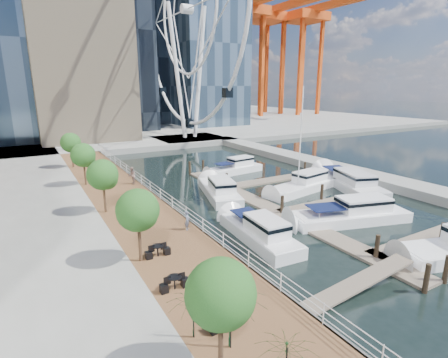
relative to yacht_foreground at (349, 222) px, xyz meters
name	(u,v)px	position (x,y,z in m)	size (l,w,h in m)	color
ground	(322,258)	(-6.97, -3.65, 0.00)	(520.00, 520.00, 0.00)	black
boardwalk	(131,209)	(-15.97, 11.35, 0.50)	(6.00, 60.00, 1.00)	brown
seawall	(162,204)	(-12.97, 11.35, 0.50)	(0.25, 60.00, 1.00)	#595954
land_far	(82,123)	(-6.97, 98.35, 0.50)	(200.00, 114.00, 1.00)	gray
breakwater	(321,165)	(13.03, 16.35, 0.50)	(4.00, 60.00, 1.00)	gray
pier	(190,140)	(7.03, 48.35, 0.50)	(14.00, 12.00, 1.00)	gray
railing	(160,194)	(-13.07, 11.35, 1.52)	(0.10, 60.00, 1.05)	white
floating_docks	(307,196)	(0.99, 6.33, 0.49)	(16.00, 34.00, 2.60)	#6D6051
ferris_wheel	(187,9)	(7.03, 48.35, 25.92)	(5.80, 45.60, 47.80)	white
port_cranes	(270,63)	(60.69, 92.02, 20.00)	(40.00, 52.00, 38.00)	#D84C14
street_trees	(102,175)	(-18.37, 10.35, 4.29)	(2.60, 42.60, 4.60)	#3F2B1C
cafe_tables	(198,300)	(-17.37, -5.65, 1.37)	(2.50, 13.70, 0.74)	black
yacht_foreground	(349,222)	(0.00, 0.00, 0.00)	(3.05, 11.37, 2.15)	white
pedestrian_near	(187,220)	(-13.88, 3.36, 1.74)	(0.54, 0.35, 1.48)	slate
pedestrian_mid	(132,176)	(-13.89, 18.06, 1.96)	(0.93, 0.72, 1.91)	#88675E
pedestrian_far	(93,170)	(-17.15, 22.85, 1.99)	(1.16, 0.48, 1.98)	#31383D
moored_yachts	(303,196)	(1.68, 7.73, 0.00)	(23.35, 33.02, 11.50)	white
cafe_seating	(233,329)	(-17.54, -9.17, 2.20)	(4.39, 6.88, 2.70)	#0E351C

